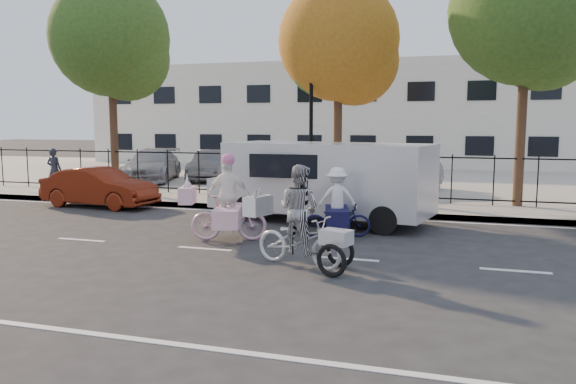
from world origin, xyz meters
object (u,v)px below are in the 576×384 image
(lamppost, at_px, (311,106))
(unicorn_bike, at_px, (227,209))
(lot_car_d, at_px, (404,173))
(lot_car_c, at_px, (212,165))
(white_van, at_px, (323,179))
(zebra_trike, at_px, (299,227))
(red_sedan, at_px, (99,187))
(bull_bike, at_px, (336,209))
(lot_car_a, at_px, (152,165))
(pedestrian, at_px, (54,170))

(lamppost, xyz_separation_m, unicorn_bike, (-0.37, -5.89, -2.39))
(lot_car_d, bearing_deg, lot_car_c, -172.51)
(lamppost, relative_size, white_van, 0.70)
(zebra_trike, xyz_separation_m, lot_car_d, (0.92, 10.32, 0.13))
(white_van, relative_size, red_sedan, 1.67)
(bull_bike, bearing_deg, zebra_trike, 162.79)
(zebra_trike, height_order, unicorn_bike, unicorn_bike)
(unicorn_bike, height_order, lot_car_c, unicorn_bike)
(bull_bike, relative_size, white_van, 0.29)
(unicorn_bike, height_order, white_van, white_van)
(unicorn_bike, relative_size, lot_car_d, 0.48)
(unicorn_bike, xyz_separation_m, white_van, (1.48, 2.89, 0.43))
(bull_bike, height_order, lot_car_a, bull_bike)
(zebra_trike, distance_m, lot_car_a, 14.74)
(zebra_trike, height_order, lot_car_d, zebra_trike)
(unicorn_bike, relative_size, white_van, 0.32)
(lamppost, height_order, red_sedan, lamppost)
(lot_car_a, bearing_deg, lot_car_c, 6.34)
(lot_car_c, bearing_deg, lot_car_a, -166.95)
(lot_car_a, bearing_deg, zebra_trike, -67.00)
(bull_bike, xyz_separation_m, pedestrian, (-11.16, 4.26, 0.28))
(bull_bike, bearing_deg, pedestrian, 53.85)
(white_van, bearing_deg, pedestrian, 178.44)
(pedestrian, bearing_deg, lot_car_a, -112.65)
(unicorn_bike, bearing_deg, red_sedan, 43.66)
(white_van, relative_size, lot_car_c, 1.60)
(red_sedan, relative_size, lot_car_d, 0.91)
(lot_car_c, distance_m, lot_car_d, 8.42)
(unicorn_bike, bearing_deg, pedestrian, 43.85)
(unicorn_bike, relative_size, lot_car_a, 0.43)
(lamppost, bearing_deg, lot_car_c, 139.84)
(lot_car_d, bearing_deg, bull_bike, -75.71)
(lot_car_c, bearing_deg, pedestrian, -136.90)
(red_sedan, bearing_deg, lot_car_d, -54.23)
(lot_car_c, xyz_separation_m, lot_car_d, (8.20, -1.90, 0.06))
(lamppost, height_order, zebra_trike, lamppost)
(lot_car_c, height_order, lot_car_d, lot_car_d)
(pedestrian, height_order, lot_car_a, pedestrian)
(red_sedan, height_order, lot_car_c, lot_car_c)
(pedestrian, distance_m, lot_car_c, 6.43)
(red_sedan, bearing_deg, unicorn_bike, -116.01)
(zebra_trike, distance_m, lot_car_c, 14.22)
(red_sedan, bearing_deg, lot_car_a, 20.99)
(unicorn_bike, xyz_separation_m, bull_bike, (2.21, 1.11, -0.08))
(lamppost, bearing_deg, red_sedan, -158.46)
(zebra_trike, relative_size, unicorn_bike, 1.10)
(unicorn_bike, xyz_separation_m, lot_car_d, (3.03, 8.67, 0.13))
(lot_car_a, bearing_deg, unicorn_bike, -69.52)
(white_van, xyz_separation_m, lot_car_d, (1.56, 5.78, -0.30))
(zebra_trike, relative_size, bull_bike, 1.22)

